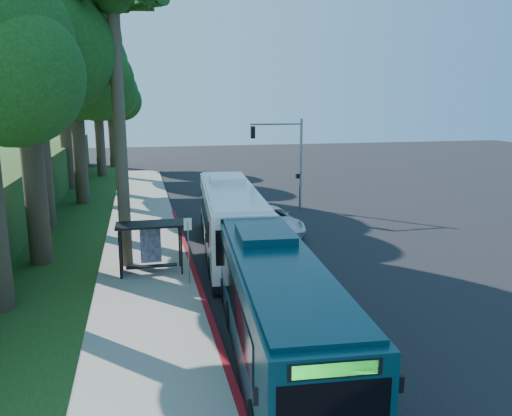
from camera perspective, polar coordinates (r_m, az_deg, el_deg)
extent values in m
plane|color=black|center=(28.74, 2.16, -4.57)|extent=(140.00, 140.00, 0.00)
cube|color=gray|center=(27.76, -12.59, -5.33)|extent=(4.50, 70.00, 0.12)
cube|color=maroon|center=(24.08, -6.91, -7.81)|extent=(0.25, 30.00, 0.13)
cube|color=#234719|center=(33.07, -22.66, -3.24)|extent=(8.00, 70.00, 0.06)
cube|color=black|center=(24.23, -12.02, -1.85)|extent=(3.20, 1.50, 0.10)
cube|color=black|center=(24.59, -15.28, -4.95)|extent=(0.06, 1.30, 2.20)
cube|color=navy|center=(25.22, -11.94, -4.24)|extent=(1.00, 0.12, 1.70)
cube|color=black|center=(24.69, -11.81, -6.53)|extent=(2.40, 0.40, 0.06)
cube|color=black|center=(25.16, -15.13, -4.56)|extent=(0.08, 0.08, 2.40)
cube|color=black|center=(25.20, -8.74, -4.25)|extent=(0.08, 0.08, 2.40)
cube|color=black|center=(24.01, -15.21, -5.36)|extent=(0.08, 0.08, 2.40)
cube|color=black|center=(24.05, -8.51, -5.03)|extent=(0.08, 0.08, 2.40)
cylinder|color=gray|center=(22.65, -7.72, -5.29)|extent=(0.06, 0.06, 3.00)
cube|color=white|center=(22.27, -7.82, -1.85)|extent=(0.35, 0.04, 0.55)
cylinder|color=gray|center=(38.81, 5.14, 4.99)|extent=(0.20, 0.20, 7.00)
cylinder|color=gray|center=(37.97, 2.32, 9.57)|extent=(4.00, 0.14, 0.14)
cube|color=black|center=(37.56, -0.37, 8.64)|extent=(0.30, 0.30, 0.90)
cube|color=black|center=(38.85, 4.76, 3.66)|extent=(0.25, 0.25, 0.35)
cylinder|color=#4C3F2D|center=(25.12, -15.27, 7.72)|extent=(0.60, 0.60, 13.00)
cylinder|color=#382B1E|center=(27.20, -24.14, 4.75)|extent=(1.10, 1.10, 10.50)
sphere|color=#1A3A0F|center=(27.27, -25.35, 18.30)|extent=(8.00, 8.00, 8.00)
sphere|color=#1A3A0F|center=(25.70, -22.03, 16.32)|extent=(5.60, 5.60, 5.60)
cylinder|color=#382B1E|center=(35.16, -23.48, 7.35)|extent=(1.18, 1.18, 11.90)
sphere|color=#1A3A0F|center=(35.46, -24.51, 19.18)|extent=(10.00, 10.00, 10.00)
sphere|color=#1A3A0F|center=(33.52, -21.29, 17.56)|extent=(7.00, 7.00, 7.00)
sphere|color=#1A3A0F|center=(37.37, -26.59, 17.00)|extent=(6.50, 6.50, 6.50)
cylinder|color=#382B1E|center=(42.93, -19.56, 6.90)|extent=(1.06, 1.06, 9.80)
sphere|color=#1A3A0F|center=(42.89, -20.13, 14.92)|extent=(8.40, 8.40, 8.40)
sphere|color=#1A3A0F|center=(41.43, -17.85, 13.65)|extent=(5.88, 5.88, 5.88)
sphere|color=#1A3A0F|center=(44.48, -21.77, 13.59)|extent=(5.46, 5.46, 5.46)
cylinder|color=#382B1E|center=(51.05, -20.93, 8.29)|extent=(1.14, 1.14, 11.20)
sphere|color=#1A3A0F|center=(51.17, -21.52, 15.98)|extent=(9.60, 9.60, 9.60)
sphere|color=#1A3A0F|center=(49.43, -19.37, 14.81)|extent=(6.72, 6.72, 6.72)
sphere|color=#1A3A0F|center=(53.00, -23.04, 14.66)|extent=(6.24, 6.24, 6.24)
cylinder|color=#382B1E|center=(58.81, -17.43, 7.88)|extent=(1.02, 1.02, 9.10)
sphere|color=#1A3A0F|center=(58.73, -17.78, 13.32)|extent=(8.00, 8.00, 8.00)
sphere|color=#1A3A0F|center=(57.42, -16.17, 12.42)|extent=(5.60, 5.60, 5.60)
sphere|color=#1A3A0F|center=(60.22, -18.99, 12.45)|extent=(5.20, 5.20, 5.20)
cylinder|color=#382B1E|center=(66.74, -16.08, 8.08)|extent=(0.98, 0.98, 8.40)
sphere|color=#1A3A0F|center=(66.64, -16.34, 12.50)|extent=(7.00, 7.00, 7.00)
sphere|color=#1A3A0F|center=(65.53, -15.09, 11.75)|extent=(4.90, 4.90, 4.90)
sphere|color=#1A3A0F|center=(67.92, -17.31, 11.82)|extent=(4.55, 4.55, 4.55)
sphere|color=#1A3A0F|center=(19.94, -26.15, 13.44)|extent=(5.04, 5.04, 5.04)
cube|color=white|center=(27.49, -2.93, -1.12)|extent=(3.98, 13.45, 3.15)
cube|color=black|center=(27.90, -2.89, -4.38)|extent=(4.01, 13.52, 0.39)
cube|color=black|center=(27.96, -3.04, -0.26)|extent=(3.79, 10.55, 1.22)
cube|color=black|center=(21.10, -1.28, -4.46)|extent=(2.48, 0.35, 1.55)
cube|color=black|center=(33.84, -3.96, 1.96)|extent=(2.26, 0.33, 1.10)
cube|color=#19E533|center=(20.82, -1.29, -1.70)|extent=(1.83, 0.27, 0.31)
cube|color=white|center=(27.16, -2.96, 2.23)|extent=(3.70, 12.77, 0.13)
cube|color=white|center=(29.31, -3.36, 3.31)|extent=(2.21, 2.93, 0.39)
cylinder|color=black|center=(23.71, -5.03, -6.84)|extent=(0.43, 1.13, 1.10)
cylinder|color=black|center=(23.97, 1.11, -6.58)|extent=(0.43, 1.13, 1.10)
cylinder|color=black|center=(32.63, -5.95, -1.62)|extent=(0.43, 1.13, 1.10)
cylinder|color=black|center=(32.81, -1.49, -1.48)|extent=(0.43, 1.13, 1.10)
cube|color=#0A303A|center=(16.31, 2.21, -10.83)|extent=(3.71, 12.74, 2.98)
cube|color=black|center=(16.97, 2.17, -15.64)|extent=(3.74, 12.80, 0.37)
cube|color=black|center=(16.68, 1.89, -9.23)|extent=(3.54, 9.99, 1.15)
cube|color=black|center=(10.86, 8.79, -22.23)|extent=(2.35, 0.32, 1.47)
cube|color=black|center=(22.01, -0.78, -3.79)|extent=(2.14, 0.30, 1.05)
cube|color=#19E533|center=(10.32, 8.99, -17.69)|extent=(1.74, 0.25, 0.29)
cube|color=#0A303A|center=(15.78, 2.26, -5.65)|extent=(3.44, 12.09, 0.13)
cube|color=#0A303A|center=(17.70, 1.01, -3.08)|extent=(2.08, 2.76, 0.37)
cylinder|color=black|center=(13.80, 10.84, -21.94)|extent=(0.40, 1.07, 1.05)
cylinder|color=black|center=(21.05, -3.53, -9.37)|extent=(0.40, 1.07, 1.05)
cylinder|color=black|center=(21.37, 3.02, -9.03)|extent=(0.40, 1.07, 1.05)
imported|color=white|center=(31.84, 1.64, -1.41)|extent=(3.74, 6.26, 1.63)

